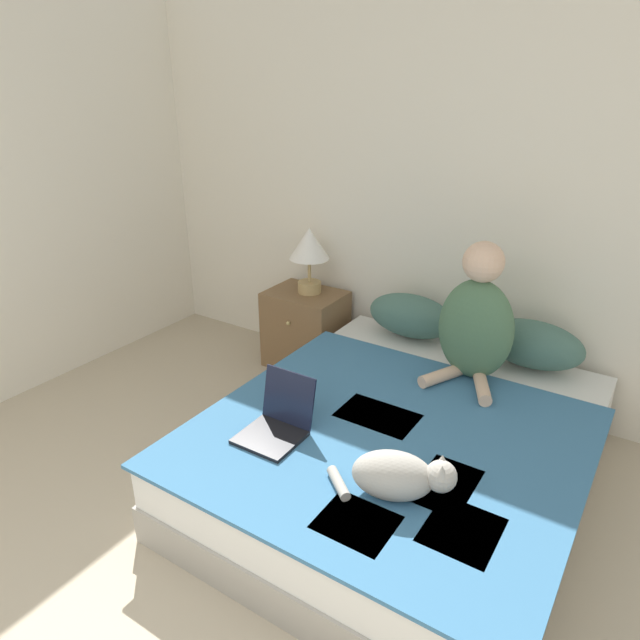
# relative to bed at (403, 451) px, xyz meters

# --- Properties ---
(wall_back) EXTENTS (5.63, 0.05, 2.55)m
(wall_back) POSITION_rel_bed_xyz_m (-0.24, 1.11, 1.07)
(wall_back) COLOR silver
(wall_back) RESTS_ON ground_plane
(bed) EXTENTS (1.75, 2.08, 0.42)m
(bed) POSITION_rel_bed_xyz_m (0.00, 0.00, 0.00)
(bed) COLOR #9E998E
(bed) RESTS_ON ground_plane
(pillow_near) EXTENTS (0.57, 0.29, 0.28)m
(pillow_near) POSITION_rel_bed_xyz_m (-0.38, 0.88, 0.35)
(pillow_near) COLOR #42665B
(pillow_near) RESTS_ON bed
(pillow_far) EXTENTS (0.57, 0.29, 0.28)m
(pillow_far) POSITION_rel_bed_xyz_m (0.38, 0.88, 0.35)
(pillow_far) COLOR #42665B
(pillow_far) RESTS_ON bed
(person_sitting) EXTENTS (0.41, 0.40, 0.78)m
(person_sitting) POSITION_rel_bed_xyz_m (0.13, 0.56, 0.55)
(person_sitting) COLOR #476B4C
(person_sitting) RESTS_ON bed
(cat_tabby) EXTENTS (0.53, 0.30, 0.20)m
(cat_tabby) POSITION_rel_bed_xyz_m (0.23, -0.55, 0.32)
(cat_tabby) COLOR #A8A399
(cat_tabby) RESTS_ON bed
(laptop_open) EXTENTS (0.28, 0.32, 0.27)m
(laptop_open) POSITION_rel_bed_xyz_m (-0.44, -0.47, 0.27)
(laptop_open) COLOR black
(laptop_open) RESTS_ON bed
(nightstand) EXTENTS (0.53, 0.42, 0.57)m
(nightstand) POSITION_rel_bed_xyz_m (-1.18, 0.84, 0.07)
(nightstand) COLOR brown
(nightstand) RESTS_ON ground_plane
(table_lamp) EXTENTS (0.28, 0.28, 0.46)m
(table_lamp) POSITION_rel_bed_xyz_m (-1.16, 0.86, 0.68)
(table_lamp) COLOR tan
(table_lamp) RESTS_ON nightstand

